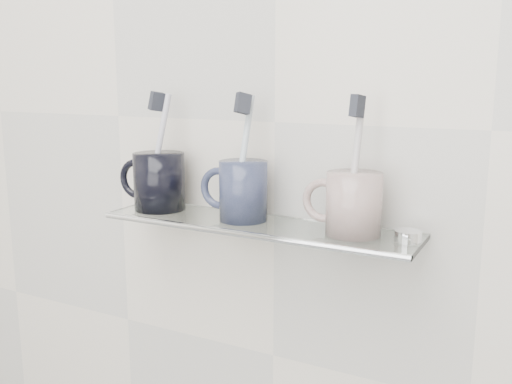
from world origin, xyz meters
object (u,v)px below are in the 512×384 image
Objects in this scene: shelf_glass at (256,225)px; mug_left at (159,181)px; mug_center at (243,191)px; mug_right at (354,204)px.

mug_left is (-0.19, 0.00, 0.05)m from shelf_glass.
mug_center reaches higher than shelf_glass.
mug_right is at bearing 7.22° from mug_left.
mug_right reaches higher than shelf_glass.
mug_left reaches higher than mug_right.
mug_center is (0.16, 0.00, -0.00)m from mug_left.
mug_left reaches higher than mug_center.
shelf_glass is 0.06m from mug_center.
shelf_glass is at bearing 5.69° from mug_left.
mug_left is 0.34m from mug_right.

